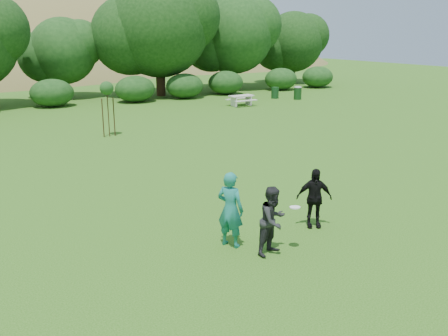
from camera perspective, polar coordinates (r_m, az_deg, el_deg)
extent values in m
plane|color=#19470C|center=(14.11, 6.72, -7.08)|extent=(120.00, 120.00, 0.00)
imported|color=#197067|center=(12.71, 0.73, -4.76)|extent=(0.75, 0.86, 1.98)
imported|color=black|center=(12.39, 5.62, -6.00)|extent=(0.99, 0.85, 1.74)
imported|color=black|center=(14.20, 10.25, -3.39)|extent=(1.07, 0.87, 1.71)
cylinder|color=#14391A|center=(40.67, 5.85, 8.55)|extent=(0.60, 0.60, 0.90)
cylinder|color=white|center=(12.46, 8.11, -4.47)|extent=(0.27, 0.27, 0.04)
cylinder|color=#362315|center=(26.51, -13.10, 6.19)|extent=(0.05, 0.05, 2.50)
sphere|color=#1F4A1A|center=(26.34, -13.26, 8.87)|extent=(0.70, 0.70, 0.70)
cylinder|color=#362415|center=(26.45, -13.67, 5.59)|extent=(0.06, 0.06, 2.00)
cylinder|color=#352315|center=(26.65, -12.46, 5.73)|extent=(0.06, 0.06, 2.00)
cube|color=beige|center=(36.47, 2.00, 8.24)|extent=(1.80, 0.75, 0.08)
cube|color=beige|center=(36.15, 1.14, 7.57)|extent=(0.10, 0.70, 0.68)
cube|color=beige|center=(36.89, 2.82, 7.72)|extent=(0.10, 0.70, 0.68)
cube|color=beige|center=(36.02, 2.54, 7.69)|extent=(1.80, 0.28, 0.06)
cube|color=#B9B5AA|center=(36.99, 1.45, 7.91)|extent=(1.80, 0.28, 0.06)
cylinder|color=#143816|center=(40.26, 8.42, 8.40)|extent=(0.60, 0.60, 0.90)
ellipsoid|color=gray|center=(40.20, 8.45, 9.10)|extent=(0.60, 0.60, 0.20)
ellipsoid|color=olive|center=(88.94, -13.60, 2.40)|extent=(100.00, 64.00, 52.00)
ellipsoid|color=olive|center=(80.69, -4.28, 7.05)|extent=(60.00, 44.00, 24.00)
cylinder|color=#3A2616|center=(42.71, -17.63, 9.18)|extent=(0.60, 0.60, 2.27)
sphere|color=#194214|center=(42.53, -17.92, 12.62)|extent=(5.22, 5.22, 5.22)
cylinder|color=#3A2616|center=(42.34, -7.27, 10.44)|extent=(0.76, 0.76, 3.32)
sphere|color=#194214|center=(42.17, -7.45, 15.73)|extent=(8.12, 8.12, 8.12)
cylinder|color=#3A2616|center=(47.22, 1.10, 10.87)|extent=(0.71, 0.71, 2.97)
sphere|color=#194214|center=(47.05, 1.13, 15.09)|extent=(7.19, 7.19, 7.19)
cylinder|color=#3A2616|center=(52.89, 7.80, 10.97)|extent=(0.62, 0.62, 2.45)
sphere|color=#194214|center=(52.74, 7.92, 14.09)|extent=(6.03, 6.03, 6.03)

